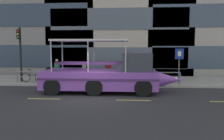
% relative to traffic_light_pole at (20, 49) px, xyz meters
% --- Properties ---
extents(ground_plane, '(120.00, 120.00, 0.00)m').
position_rel_traffic_light_pole_xyz_m(ground_plane, '(6.02, -3.93, -2.67)').
color(ground_plane, '#2B2B2D').
extents(sidewalk, '(32.00, 4.80, 0.18)m').
position_rel_traffic_light_pole_xyz_m(sidewalk, '(6.02, 1.67, -2.58)').
color(sidewalk, gray).
rests_on(sidewalk, ground_plane).
extents(curb_edge, '(32.00, 0.18, 0.18)m').
position_rel_traffic_light_pole_xyz_m(curb_edge, '(6.02, -0.82, -2.58)').
color(curb_edge, '#B2ADA3').
rests_on(curb_edge, ground_plane).
extents(lane_centreline, '(25.80, 0.12, 0.01)m').
position_rel_traffic_light_pole_xyz_m(lane_centreline, '(6.02, -4.78, -2.67)').
color(lane_centreline, '#DBD64C').
rests_on(lane_centreline, ground_plane).
extents(curb_guardrail, '(11.95, 0.09, 0.86)m').
position_rel_traffic_light_pole_xyz_m(curb_guardrail, '(5.87, -0.48, -1.92)').
color(curb_guardrail, gray).
rests_on(curb_guardrail, sidewalk).
extents(traffic_light_pole, '(0.24, 0.46, 4.11)m').
position_rel_traffic_light_pole_xyz_m(traffic_light_pole, '(0.00, 0.00, 0.00)').
color(traffic_light_pole, black).
rests_on(traffic_light_pole, sidewalk).
extents(parking_sign, '(0.60, 0.12, 2.51)m').
position_rel_traffic_light_pole_xyz_m(parking_sign, '(11.80, -0.07, -0.78)').
color(parking_sign, '#4C4F54').
rests_on(parking_sign, sidewalk).
extents(leaned_bicycle, '(1.74, 0.46, 0.96)m').
position_rel_traffic_light_pole_xyz_m(leaned_bicycle, '(0.95, -0.14, -2.11)').
color(leaned_bicycle, black).
rests_on(leaned_bicycle, sidewalk).
extents(duck_tour_boat, '(8.68, 2.60, 3.23)m').
position_rel_traffic_light_pole_xyz_m(duck_tour_boat, '(6.87, -2.69, -1.62)').
color(duck_tour_boat, purple).
rests_on(duck_tour_boat, ground_plane).
extents(pedestrian_near_bow, '(0.36, 0.32, 1.59)m').
position_rel_traffic_light_pole_xyz_m(pedestrian_near_bow, '(9.76, 0.20, -1.53)').
color(pedestrian_near_bow, black).
rests_on(pedestrian_near_bow, sidewalk).
extents(pedestrian_mid_left, '(0.45, 0.23, 1.60)m').
position_rel_traffic_light_pole_xyz_m(pedestrian_mid_left, '(6.63, 0.30, -1.53)').
color(pedestrian_mid_left, black).
rests_on(pedestrian_mid_left, sidewalk).
extents(pedestrian_mid_right, '(0.28, 0.39, 1.50)m').
position_rel_traffic_light_pole_xyz_m(pedestrian_mid_right, '(4.74, 0.73, -1.59)').
color(pedestrian_mid_right, black).
rests_on(pedestrian_mid_right, sidewalk).
extents(pedestrian_near_stern, '(0.48, 0.24, 1.69)m').
position_rel_traffic_light_pole_xyz_m(pedestrian_near_stern, '(2.51, 0.92, -1.47)').
color(pedestrian_near_stern, '#1E2338').
rests_on(pedestrian_near_stern, sidewalk).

